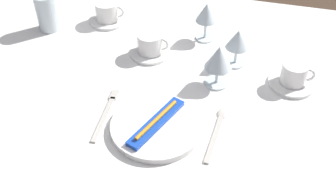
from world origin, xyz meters
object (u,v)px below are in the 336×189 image
object	(u,v)px
fork_outer	(107,112)
spoon_soup	(218,127)
dinner_plate	(157,127)
toothbrush_package	(156,122)
coffee_cup_right	(295,73)
coffee_cup_far	(150,43)
wine_glass_right	(206,14)
coffee_cup_left	(108,11)
wine_glass_centre	(219,59)
wine_glass_left	(238,41)
drink_tumbler	(47,13)

from	to	relation	value
fork_outer	spoon_soup	world-z (taller)	spoon_soup
dinner_plate	toothbrush_package	xyz separation A→B (m)	(-0.00, 0.00, 0.02)
coffee_cup_right	coffee_cup_far	xyz separation A→B (m)	(-0.45, 0.04, 0.00)
coffee_cup_far	wine_glass_right	bearing A→B (deg)	40.93
spoon_soup	coffee_cup_left	distance (m)	0.65
dinner_plate	wine_glass_right	bearing A→B (deg)	84.67
dinner_plate	coffee_cup_right	size ratio (longest dim) A/B	2.49
wine_glass_centre	dinner_plate	bearing A→B (deg)	-118.18
toothbrush_package	spoon_soup	world-z (taller)	toothbrush_package
coffee_cup_left	fork_outer	bearing A→B (deg)	-69.82
coffee_cup_left	wine_glass_left	size ratio (longest dim) A/B	0.87
wine_glass_centre	wine_glass_left	xyz separation A→B (m)	(0.04, 0.11, -0.01)
toothbrush_package	wine_glass_left	world-z (taller)	wine_glass_left
fork_outer	wine_glass_left	world-z (taller)	wine_glass_left
fork_outer	coffee_cup_right	bearing A→B (deg)	27.39
wine_glass_centre	drink_tumbler	size ratio (longest dim) A/B	1.03
dinner_plate	coffee_cup_right	distance (m)	0.44
toothbrush_package	wine_glass_centre	size ratio (longest dim) A/B	1.55
drink_tumbler	spoon_soup	bearing A→B (deg)	-27.05
spoon_soup	coffee_cup_left	size ratio (longest dim) A/B	1.92
coffee_cup_far	wine_glass_left	world-z (taller)	wine_glass_left
wine_glass_centre	wine_glass_right	xyz separation A→B (m)	(-0.08, 0.23, 0.00)
fork_outer	drink_tumbler	bearing A→B (deg)	134.51
toothbrush_package	coffee_cup_right	distance (m)	0.44
coffee_cup_right	drink_tumbler	world-z (taller)	drink_tumbler
dinner_plate	coffee_cup_left	size ratio (longest dim) A/B	2.28
wine_glass_right	coffee_cup_far	bearing A→B (deg)	-139.07
toothbrush_package	wine_glass_left	xyz separation A→B (m)	(0.16, 0.34, 0.06)
toothbrush_package	wine_glass_centre	bearing A→B (deg)	61.82
coffee_cup_right	wine_glass_centre	bearing A→B (deg)	-166.49
wine_glass_left	coffee_cup_left	bearing A→B (deg)	163.93
coffee_cup_far	wine_glass_left	xyz separation A→B (m)	(0.27, 0.02, 0.04)
coffee_cup_far	spoon_soup	bearing A→B (deg)	-46.01
coffee_cup_far	wine_glass_left	bearing A→B (deg)	3.74
dinner_plate	toothbrush_package	size ratio (longest dim) A/B	1.17
wine_glass_right	wine_glass_left	bearing A→B (deg)	-44.16
wine_glass_left	dinner_plate	bearing A→B (deg)	-115.43
dinner_plate	coffee_cup_far	size ratio (longest dim) A/B	2.37
coffee_cup_far	fork_outer	bearing A→B (deg)	-97.54
wine_glass_right	drink_tumbler	world-z (taller)	wine_glass_right
coffee_cup_right	wine_glass_left	xyz separation A→B (m)	(-0.18, 0.06, 0.04)
spoon_soup	coffee_cup_right	xyz separation A→B (m)	(0.18, 0.24, 0.04)
dinner_plate	wine_glass_centre	world-z (taller)	wine_glass_centre
dinner_plate	wine_glass_centre	xyz separation A→B (m)	(0.12, 0.23, 0.08)
coffee_cup_far	wine_glass_right	distance (m)	0.21
spoon_soup	drink_tumbler	size ratio (longest dim) A/B	1.59
spoon_soup	coffee_cup_left	xyz separation A→B (m)	(-0.48, 0.43, 0.04)
spoon_soup	coffee_cup_right	bearing A→B (deg)	51.90
wine_glass_left	wine_glass_right	distance (m)	0.17
dinner_plate	wine_glass_left	world-z (taller)	wine_glass_left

